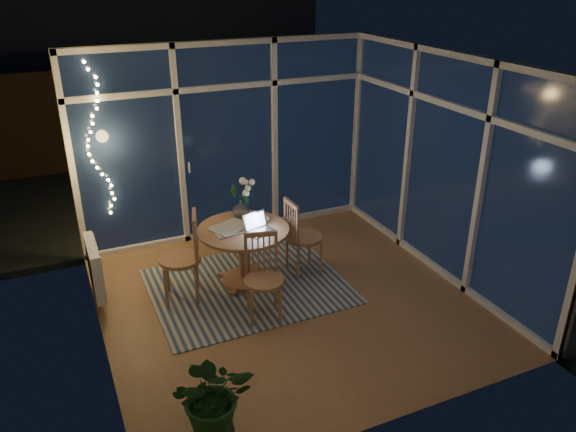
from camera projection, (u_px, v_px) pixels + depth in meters
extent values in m
plane|color=olive|center=(289.00, 300.00, 6.30)|extent=(4.00, 4.00, 0.00)
plane|color=silver|center=(289.00, 64.00, 5.22)|extent=(4.00, 4.00, 0.00)
cube|color=beige|center=(227.00, 141.00, 7.42)|extent=(4.00, 0.04, 2.60)
cube|color=beige|center=(401.00, 287.00, 4.10)|extent=(4.00, 0.04, 2.60)
cube|color=beige|center=(85.00, 227.00, 5.01)|extent=(0.04, 4.00, 2.60)
cube|color=beige|center=(446.00, 166.00, 6.50)|extent=(0.04, 4.00, 2.60)
cube|color=white|center=(228.00, 142.00, 7.39)|extent=(4.00, 0.10, 2.60)
cube|color=white|center=(443.00, 167.00, 6.49)|extent=(0.10, 4.00, 2.60)
cube|color=white|center=(95.00, 268.00, 6.16)|extent=(0.10, 0.70, 0.58)
cube|color=black|center=(205.00, 165.00, 10.66)|extent=(12.00, 6.00, 0.10)
cube|color=#3C2815|center=(169.00, 112.00, 10.50)|extent=(11.00, 0.08, 1.80)
cube|color=#363A41|center=(146.00, 24.00, 12.56)|extent=(7.00, 3.00, 2.20)
sphere|color=black|center=(151.00, 176.00, 8.64)|extent=(0.90, 0.90, 0.90)
cube|color=beige|center=(248.00, 286.00, 6.56)|extent=(2.21, 1.77, 0.01)
cylinder|color=#A27049|center=(244.00, 256.00, 6.49)|extent=(1.04, 1.04, 0.71)
cube|color=#A27049|center=(180.00, 257.00, 6.13)|extent=(0.59, 0.59, 1.04)
cube|color=#A27049|center=(304.00, 236.00, 6.69)|extent=(0.46, 0.46, 0.97)
cube|color=#A27049|center=(264.00, 279.00, 5.80)|extent=(0.53, 0.53, 0.94)
imported|color=silver|center=(241.00, 209.00, 6.59)|extent=(0.20, 0.20, 0.21)
imported|color=white|center=(262.00, 220.00, 6.52)|extent=(0.15, 0.15, 0.04)
cube|color=beige|center=(230.00, 228.00, 6.33)|extent=(0.46, 0.38, 0.02)
cube|color=black|center=(253.00, 232.00, 6.25)|extent=(0.11, 0.08, 0.01)
imported|color=#184519|center=(215.00, 407.00, 4.26)|extent=(0.61, 0.55, 0.76)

